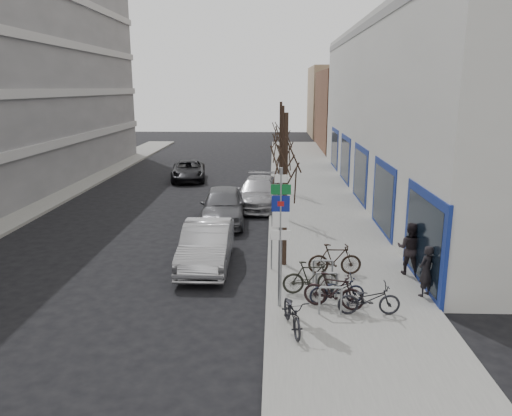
# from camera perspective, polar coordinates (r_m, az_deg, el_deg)

# --- Properties ---
(ground) EXTENTS (120.00, 120.00, 0.00)m
(ground) POSITION_cam_1_polar(r_m,az_deg,el_deg) (14.96, -6.72, -11.43)
(ground) COLOR black
(ground) RESTS_ON ground
(sidewalk_east) EXTENTS (5.00, 70.00, 0.15)m
(sidewalk_east) POSITION_cam_1_polar(r_m,az_deg,el_deg) (24.32, 7.42, -1.37)
(sidewalk_east) COLOR slate
(sidewalk_east) RESTS_ON ground
(sidewalk_west) EXTENTS (3.00, 70.00, 0.15)m
(sidewalk_west) POSITION_cam_1_polar(r_m,az_deg,el_deg) (27.57, -26.62, -0.93)
(sidewalk_west) COLOR slate
(sidewalk_west) RESTS_ON ground
(brick_building_far) EXTENTS (12.00, 14.00, 8.00)m
(brick_building_far) POSITION_cam_1_polar(r_m,az_deg,el_deg) (54.52, 13.72, 10.80)
(brick_building_far) COLOR brown
(brick_building_far) RESTS_ON ground
(tan_building_far) EXTENTS (13.00, 12.00, 9.00)m
(tan_building_far) POSITION_cam_1_polar(r_m,az_deg,el_deg) (69.34, 11.68, 11.83)
(tan_building_far) COLOR #937A5B
(tan_building_far) RESTS_ON ground
(highway_sign_pole) EXTENTS (0.55, 0.10, 4.20)m
(highway_sign_pole) POSITION_cam_1_polar(r_m,az_deg,el_deg) (13.92, 2.81, -2.46)
(highway_sign_pole) COLOR gray
(highway_sign_pole) RESTS_ON ground
(bike_rack) EXTENTS (0.66, 2.26, 0.83)m
(bike_rack) POSITION_cam_1_polar(r_m,az_deg,el_deg) (15.17, 8.05, -8.40)
(bike_rack) COLOR gray
(bike_rack) RESTS_ON sidewalk_east
(tree_near) EXTENTS (1.80, 1.80, 5.50)m
(tree_near) POSITION_cam_1_polar(r_m,az_deg,el_deg) (17.04, 3.41, 6.15)
(tree_near) COLOR black
(tree_near) RESTS_ON ground
(tree_mid) EXTENTS (1.80, 1.80, 5.50)m
(tree_mid) POSITION_cam_1_polar(r_m,az_deg,el_deg) (23.50, 3.05, 8.20)
(tree_mid) COLOR black
(tree_mid) RESTS_ON ground
(tree_far) EXTENTS (1.80, 1.80, 5.50)m
(tree_far) POSITION_cam_1_polar(r_m,az_deg,el_deg) (29.97, 2.85, 9.37)
(tree_far) COLOR black
(tree_far) RESTS_ON ground
(meter_front) EXTENTS (0.10, 0.08, 1.27)m
(meter_front) POSITION_cam_1_polar(r_m,az_deg,el_deg) (17.25, 1.80, -4.61)
(meter_front) COLOR gray
(meter_front) RESTS_ON sidewalk_east
(meter_mid) EXTENTS (0.10, 0.08, 1.27)m
(meter_mid) POSITION_cam_1_polar(r_m,az_deg,el_deg) (22.54, 1.87, -0.24)
(meter_mid) COLOR gray
(meter_mid) RESTS_ON sidewalk_east
(meter_back) EXTENTS (0.10, 0.08, 1.27)m
(meter_back) POSITION_cam_1_polar(r_m,az_deg,el_deg) (27.92, 1.92, 2.46)
(meter_back) COLOR gray
(meter_back) RESTS_ON sidewalk_east
(bike_near_left) EXTENTS (0.87, 1.87, 1.10)m
(bike_near_left) POSITION_cam_1_polar(r_m,az_deg,el_deg) (13.22, 4.20, -11.54)
(bike_near_left) COLOR black
(bike_near_left) RESTS_ON sidewalk_east
(bike_near_right) EXTENTS (1.83, 1.04, 1.07)m
(bike_near_right) POSITION_cam_1_polar(r_m,az_deg,el_deg) (14.55, 8.85, -9.30)
(bike_near_right) COLOR black
(bike_near_right) RESTS_ON sidewalk_east
(bike_mid_curb) EXTENTS (1.69, 0.73, 1.00)m
(bike_mid_curb) POSITION_cam_1_polar(r_m,az_deg,el_deg) (14.87, 9.25, -8.95)
(bike_mid_curb) COLOR black
(bike_mid_curb) RESTS_ON sidewalk_east
(bike_mid_inner) EXTENTS (1.80, 0.71, 1.06)m
(bike_mid_inner) POSITION_cam_1_polar(r_m,az_deg,el_deg) (15.45, 6.27, -7.84)
(bike_mid_inner) COLOR black
(bike_mid_inner) RESTS_ON sidewalk_east
(bike_far_curb) EXTENTS (1.75, 0.57, 1.06)m
(bike_far_curb) POSITION_cam_1_polar(r_m,az_deg,el_deg) (14.35, 12.80, -9.83)
(bike_far_curb) COLOR black
(bike_far_curb) RESTS_ON sidewalk_east
(bike_far_inner) EXTENTS (1.82, 0.58, 1.10)m
(bike_far_inner) POSITION_cam_1_polar(r_m,az_deg,el_deg) (17.06, 9.00, -5.77)
(bike_far_inner) COLOR black
(bike_far_inner) RESTS_ON sidewalk_east
(parked_car_front) EXTENTS (1.74, 4.81, 1.58)m
(parked_car_front) POSITION_cam_1_polar(r_m,az_deg,el_deg) (18.09, -5.68, -4.23)
(parked_car_front) COLOR #A8A8AD
(parked_car_front) RESTS_ON ground
(parked_car_mid) EXTENTS (2.23, 5.10, 1.71)m
(parked_car_mid) POSITION_cam_1_polar(r_m,az_deg,el_deg) (23.79, -3.79, 0.32)
(parked_car_mid) COLOR #535359
(parked_car_mid) RESTS_ON ground
(parked_car_back) EXTENTS (2.74, 5.59, 1.57)m
(parked_car_back) POSITION_cam_1_polar(r_m,az_deg,el_deg) (27.01, 0.31, 1.80)
(parked_car_back) COLOR #949498
(parked_car_back) RESTS_ON ground
(lane_car) EXTENTS (2.87, 5.12, 1.35)m
(lane_car) POSITION_cam_1_polar(r_m,az_deg,el_deg) (35.12, -7.73, 4.25)
(lane_car) COLOR black
(lane_car) RESTS_ON ground
(pedestrian_near) EXTENTS (0.68, 0.66, 1.58)m
(pedestrian_near) POSITION_cam_1_polar(r_m,az_deg,el_deg) (15.95, 18.83, -6.83)
(pedestrian_near) COLOR black
(pedestrian_near) RESTS_ON sidewalk_east
(pedestrian_far) EXTENTS (0.81, 0.72, 1.82)m
(pedestrian_far) POSITION_cam_1_polar(r_m,az_deg,el_deg) (17.57, 17.19, -4.40)
(pedestrian_far) COLOR black
(pedestrian_far) RESTS_ON sidewalk_east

